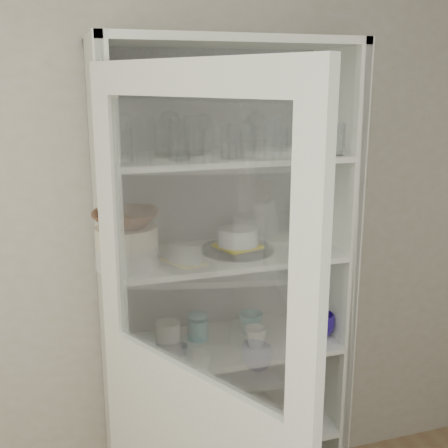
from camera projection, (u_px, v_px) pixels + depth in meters
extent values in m
cube|color=#B8B399|center=(165.00, 233.00, 2.44)|extent=(3.60, 0.02, 2.60)
cube|color=beige|center=(107.00, 314.00, 2.21)|extent=(0.03, 0.45, 2.10)
cube|color=beige|center=(327.00, 287.00, 2.50)|extent=(0.03, 0.45, 2.10)
cube|color=gray|center=(210.00, 283.00, 2.55)|extent=(1.00, 0.03, 2.10)
cube|color=beige|center=(224.00, 41.00, 2.10)|extent=(1.00, 0.45, 0.03)
cube|color=white|center=(225.00, 427.00, 2.49)|extent=(0.94, 0.42, 0.02)
cube|color=white|center=(225.00, 345.00, 2.39)|extent=(0.94, 0.42, 0.02)
cube|color=white|center=(225.00, 255.00, 2.29)|extent=(0.94, 0.42, 0.02)
cube|color=white|center=(225.00, 158.00, 2.19)|extent=(0.94, 0.42, 0.02)
cube|color=beige|center=(190.00, 77.00, 1.47)|extent=(0.45, 0.82, 0.10)
cube|color=beige|center=(111.00, 218.00, 1.86)|extent=(0.08, 0.10, 0.80)
cube|color=beige|center=(309.00, 276.00, 1.30)|extent=(0.08, 0.10, 0.80)
cube|color=silver|center=(192.00, 242.00, 1.58)|extent=(0.34, 0.65, 0.78)
cylinder|color=silver|center=(124.00, 146.00, 1.93)|extent=(0.08, 0.08, 0.12)
cylinder|color=silver|center=(179.00, 139.00, 2.02)|extent=(0.10, 0.10, 0.16)
cylinder|color=silver|center=(229.00, 141.00, 2.06)|extent=(0.08, 0.08, 0.13)
cylinder|color=silver|center=(236.00, 141.00, 2.09)|extent=(0.08, 0.08, 0.13)
cylinder|color=silver|center=(247.00, 141.00, 2.08)|extent=(0.06, 0.06, 0.13)
cylinder|color=silver|center=(273.00, 137.00, 2.10)|extent=(0.09, 0.09, 0.15)
cylinder|color=silver|center=(337.00, 139.00, 2.17)|extent=(0.07, 0.07, 0.12)
cylinder|color=silver|center=(120.00, 141.00, 2.04)|extent=(0.08, 0.08, 0.13)
cylinder|color=silver|center=(178.00, 137.00, 2.14)|extent=(0.09, 0.09, 0.14)
cylinder|color=silver|center=(164.00, 138.00, 2.11)|extent=(0.09, 0.09, 0.14)
cylinder|color=silver|center=(194.00, 135.00, 2.17)|extent=(0.09, 0.09, 0.16)
cylinder|color=silver|center=(127.00, 256.00, 2.11)|extent=(0.24, 0.24, 0.08)
cylinder|color=silver|center=(120.00, 243.00, 2.27)|extent=(0.19, 0.19, 0.08)
cylinder|color=beige|center=(127.00, 236.00, 2.09)|extent=(0.29, 0.29, 0.07)
imported|color=brown|center=(126.00, 219.00, 2.07)|extent=(0.29, 0.29, 0.06)
cylinder|color=silver|center=(238.00, 249.00, 2.31)|extent=(0.33, 0.33, 0.02)
cube|color=yellow|center=(238.00, 246.00, 2.31)|extent=(0.20, 0.20, 0.01)
cylinder|color=silver|center=(238.00, 236.00, 2.30)|extent=(0.17, 0.17, 0.07)
cylinder|color=#BDBDBD|center=(312.00, 221.00, 2.43)|extent=(0.13, 0.13, 0.18)
imported|color=navy|center=(319.00, 325.00, 2.44)|extent=(0.13, 0.13, 0.10)
imported|color=#21747B|center=(251.00, 323.00, 2.46)|extent=(0.11, 0.11, 0.10)
imported|color=silver|center=(256.00, 337.00, 2.34)|extent=(0.11, 0.11, 0.09)
cylinder|color=#21747B|center=(198.00, 329.00, 2.41)|extent=(0.09, 0.09, 0.09)
ellipsoid|color=#21747B|center=(198.00, 318.00, 2.40)|extent=(0.09, 0.09, 0.02)
cylinder|color=#A5A4B8|center=(170.00, 350.00, 2.28)|extent=(0.11, 0.11, 0.04)
cylinder|color=silver|center=(168.00, 336.00, 2.32)|extent=(0.13, 0.13, 0.12)
imported|color=beige|center=(194.00, 425.00, 2.42)|extent=(0.26, 0.26, 0.08)
cube|color=#ADACAD|center=(252.00, 412.00, 2.53)|extent=(0.24, 0.19, 0.07)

